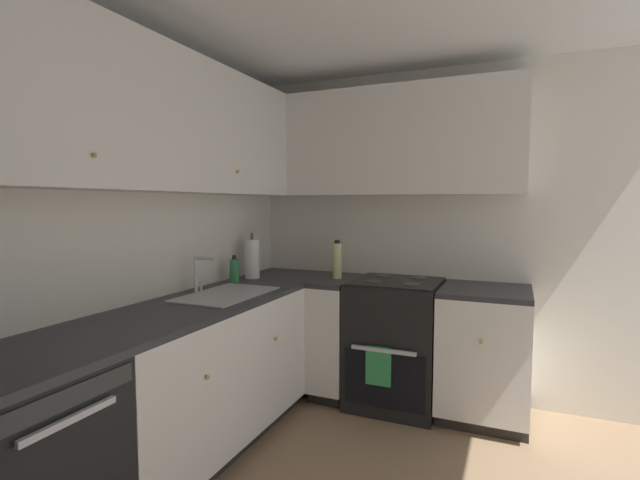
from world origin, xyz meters
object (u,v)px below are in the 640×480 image
object	(u,v)px
oven_range	(396,342)
soap_bottle	(234,270)
oil_bottle	(337,260)
paper_towel_roll	(252,259)

from	to	relation	value
oven_range	soap_bottle	bearing A→B (deg)	113.75
oil_bottle	oven_range	bearing A→B (deg)	-87.67
paper_towel_roll	soap_bottle	bearing A→B (deg)	174.53
soap_bottle	paper_towel_roll	distance (m)	0.22
soap_bottle	paper_towel_roll	size ratio (longest dim) A/B	0.55
oil_bottle	paper_towel_roll	bearing A→B (deg)	112.17
paper_towel_roll	oven_range	bearing A→B (deg)	-76.03
paper_towel_roll	oil_bottle	size ratio (longest dim) A/B	1.22
oven_range	paper_towel_roll	xyz separation A→B (m)	(-0.26, 1.05, 0.58)
paper_towel_roll	oil_bottle	xyz separation A→B (m)	(0.24, -0.59, -0.01)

